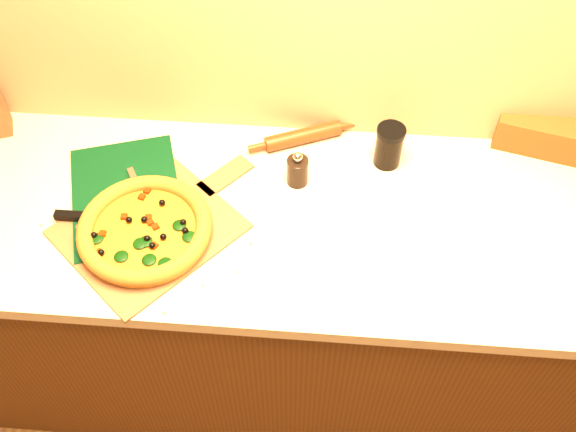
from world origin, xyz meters
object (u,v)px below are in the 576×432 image
Objects in this scene: cutting_board at (124,196)px; dark_jar at (389,146)px; pizza_peel at (154,226)px; pizza at (145,229)px; pepper_grinder at (297,170)px; rolling_pin at (303,136)px.

dark_jar is (0.70, 0.19, 0.06)m from cutting_board.
pizza_peel is 4.34× the size of dark_jar.
dark_jar is at bearing -2.62° from cutting_board.
pepper_grinder is at bearing 30.26° from pizza.
pizza_peel is 0.67m from dark_jar.
pizza is 0.15m from cutting_board.
pizza is (-0.01, -0.03, 0.03)m from pizza_peel.
rolling_pin is at bearing 44.44° from pizza.
pizza reaches higher than pizza_peel.
dark_jar reaches higher than cutting_board.
cutting_board is 4.16× the size of pepper_grinder.
pizza_peel is at bearing -152.92° from pepper_grinder.
pizza_peel is 0.41m from pepper_grinder.
rolling_pin reaches higher than pizza_peel.
dark_jar is at bearing 65.84° from pizza_peel.
cutting_board is (-0.09, 0.12, -0.02)m from pizza.
pizza_peel is at bearing 71.54° from pizza.
pizza is at bearing -135.56° from rolling_pin.
pepper_grinder is at bearing 68.38° from pizza_peel.
pepper_grinder is (0.37, 0.22, 0.02)m from pizza.
rolling_pin is 0.25m from dark_jar.
dark_jar reaches higher than pepper_grinder.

